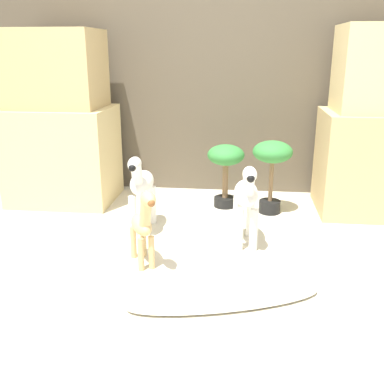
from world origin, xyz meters
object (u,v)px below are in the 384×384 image
at_px(zebra_left, 141,187).
at_px(surfboard, 223,299).
at_px(potted_palm_front, 272,161).
at_px(giraffe_figurine, 143,223).
at_px(zebra_right, 246,198).
at_px(potted_palm_back, 226,163).

bearing_deg(zebra_left, surfboard, -55.37).
height_order(zebra_left, potted_palm_front, same).
relative_size(zebra_left, giraffe_figurine, 1.14).
height_order(zebra_right, surfboard, zebra_right).
distance_m(zebra_right, giraffe_figurine, 0.71).
relative_size(potted_palm_front, surfboard, 0.55).
distance_m(giraffe_figurine, potted_palm_back, 1.21).
bearing_deg(zebra_left, giraffe_figurine, -76.39).
bearing_deg(potted_palm_back, zebra_right, -77.56).
distance_m(zebra_left, potted_palm_back, 0.81).
height_order(giraffe_figurine, surfboard, giraffe_figurine).
bearing_deg(surfboard, zebra_left, 124.63).
relative_size(giraffe_figurine, potted_palm_back, 0.98).
relative_size(giraffe_figurine, surfboard, 0.49).
xyz_separation_m(zebra_right, surfboard, (-0.11, -0.73, -0.31)).
bearing_deg(potted_palm_back, zebra_left, -134.18).
relative_size(zebra_left, potted_palm_front, 1.00).
bearing_deg(giraffe_figurine, potted_palm_front, 52.09).
xyz_separation_m(giraffe_figurine, potted_palm_front, (0.79, 1.02, 0.15)).
bearing_deg(zebra_left, zebra_right, -12.80).
bearing_deg(surfboard, potted_palm_back, 92.19).
bearing_deg(giraffe_figurine, potted_palm_back, 68.99).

